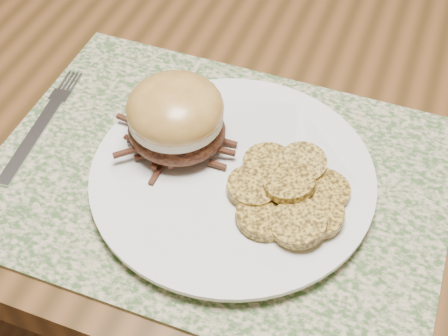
# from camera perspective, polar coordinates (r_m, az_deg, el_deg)

# --- Properties ---
(ground) EXTENTS (3.50, 3.50, 0.00)m
(ground) POSITION_cam_1_polar(r_m,az_deg,el_deg) (1.40, -1.52, -11.98)
(ground) COLOR brown
(ground) RESTS_ON ground
(dining_table) EXTENTS (1.50, 0.90, 0.75)m
(dining_table) POSITION_cam_1_polar(r_m,az_deg,el_deg) (0.88, -2.40, 9.84)
(dining_table) COLOR brown
(dining_table) RESTS_ON ground
(placemat) EXTENTS (0.45, 0.33, 0.00)m
(placemat) POSITION_cam_1_polar(r_m,az_deg,el_deg) (0.62, -0.57, -0.80)
(placemat) COLOR #405E30
(placemat) RESTS_ON dining_table
(dinner_plate) EXTENTS (0.26, 0.26, 0.02)m
(dinner_plate) POSITION_cam_1_polar(r_m,az_deg,el_deg) (0.61, 0.78, -0.89)
(dinner_plate) COLOR white
(dinner_plate) RESTS_ON placemat
(pork_sandwich) EXTENTS (0.11, 0.10, 0.07)m
(pork_sandwich) POSITION_cam_1_polar(r_m,az_deg,el_deg) (0.60, -4.43, 4.64)
(pork_sandwich) COLOR black
(pork_sandwich) RESTS_ON dinner_plate
(roasted_potatoes) EXTENTS (0.12, 0.14, 0.03)m
(roasted_potatoes) POSITION_cam_1_polar(r_m,az_deg,el_deg) (0.58, 6.03, -2.32)
(roasted_potatoes) COLOR gold
(roasted_potatoes) RESTS_ON dinner_plate
(fork) EXTENTS (0.03, 0.18, 0.00)m
(fork) POSITION_cam_1_polar(r_m,az_deg,el_deg) (0.69, -16.26, 3.93)
(fork) COLOR silver
(fork) RESTS_ON placemat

